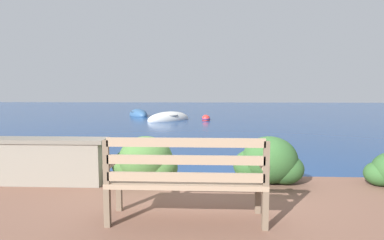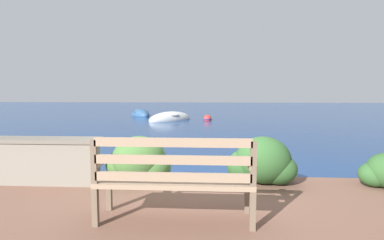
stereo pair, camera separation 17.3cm
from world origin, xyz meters
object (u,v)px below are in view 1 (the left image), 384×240
at_px(rowboat_mid, 138,115).
at_px(park_bench, 186,177).
at_px(rowboat_nearest, 169,119).
at_px(mooring_buoy, 206,119).

bearing_deg(rowboat_mid, park_bench, 164.06).
xyz_separation_m(rowboat_nearest, rowboat_mid, (-2.45, 3.25, -0.00)).
bearing_deg(mooring_buoy, rowboat_nearest, -172.41).
height_order(park_bench, rowboat_mid, park_bench).
bearing_deg(park_bench, rowboat_nearest, 94.76).
relative_size(park_bench, rowboat_mid, 0.64).
distance_m(park_bench, rowboat_mid, 17.24).
bearing_deg(park_bench, rowboat_mid, 101.40).
distance_m(rowboat_nearest, rowboat_mid, 4.07).
height_order(rowboat_nearest, mooring_buoy, rowboat_nearest).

